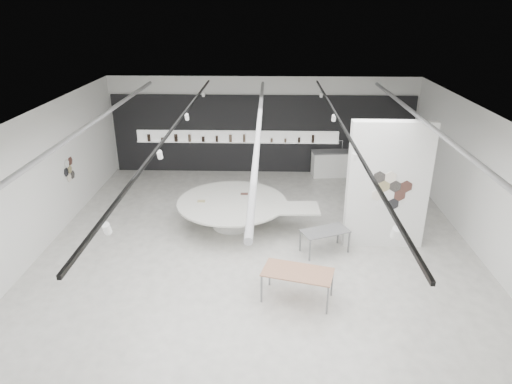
{
  "coord_description": "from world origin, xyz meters",
  "views": [
    {
      "loc": [
        0.25,
        -10.6,
        6.46
      ],
      "look_at": [
        -0.1,
        1.2,
        1.48
      ],
      "focal_mm": 32.0,
      "sensor_mm": 36.0,
      "label": 1
    }
  ],
  "objects_px": {
    "partition_column": "(388,186)",
    "sample_table_stone": "(325,232)",
    "display_island": "(234,210)",
    "sample_table_wood": "(298,274)",
    "kitchen_counter": "(334,163)"
  },
  "relations": [
    {
      "from": "partition_column",
      "to": "sample_table_stone",
      "type": "bearing_deg",
      "value": -163.51
    },
    {
      "from": "partition_column",
      "to": "sample_table_stone",
      "type": "relative_size",
      "value": 2.51
    },
    {
      "from": "display_island",
      "to": "sample_table_wood",
      "type": "relative_size",
      "value": 2.49
    },
    {
      "from": "sample_table_wood",
      "to": "kitchen_counter",
      "type": "height_order",
      "value": "kitchen_counter"
    },
    {
      "from": "display_island",
      "to": "sample_table_stone",
      "type": "bearing_deg",
      "value": -31.68
    },
    {
      "from": "kitchen_counter",
      "to": "partition_column",
      "type": "bearing_deg",
      "value": -89.73
    },
    {
      "from": "display_island",
      "to": "partition_column",
      "type": "bearing_deg",
      "value": -14.94
    },
    {
      "from": "sample_table_wood",
      "to": "sample_table_stone",
      "type": "xyz_separation_m",
      "value": [
        0.87,
        2.2,
        -0.09
      ]
    },
    {
      "from": "display_island",
      "to": "sample_table_stone",
      "type": "height_order",
      "value": "display_island"
    },
    {
      "from": "partition_column",
      "to": "kitchen_counter",
      "type": "height_order",
      "value": "partition_column"
    },
    {
      "from": "partition_column",
      "to": "sample_table_wood",
      "type": "distance_m",
      "value": 3.88
    },
    {
      "from": "display_island",
      "to": "kitchen_counter",
      "type": "distance_m",
      "value": 5.83
    },
    {
      "from": "sample_table_wood",
      "to": "display_island",
      "type": "bearing_deg",
      "value": 115.17
    },
    {
      "from": "partition_column",
      "to": "sample_table_wood",
      "type": "xyz_separation_m",
      "value": [
        -2.56,
        -2.7,
        -1.11
      ]
    },
    {
      "from": "display_island",
      "to": "kitchen_counter",
      "type": "relative_size",
      "value": 2.36
    }
  ]
}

